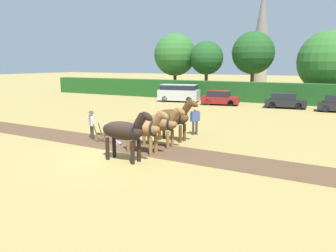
{
  "coord_description": "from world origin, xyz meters",
  "views": [
    {
      "loc": [
        9.28,
        -11.7,
        4.34
      ],
      "look_at": [
        1.24,
        3.31,
        1.1
      ],
      "focal_mm": 35.0,
      "sensor_mm": 36.0,
      "label": 1
    }
  ],
  "objects_px": {
    "parked_car_left": "(220,98)",
    "tree_left": "(207,58)",
    "tree_center": "(329,62)",
    "draft_horse_lead_left": "(125,131)",
    "tree_far_left": "(175,55)",
    "parked_car_center_left": "(285,101)",
    "draft_horse_trail_left": "(160,123)",
    "farmer_beside_team": "(195,119)",
    "draft_horse_lead_right": "(144,128)",
    "farmer_at_plow": "(92,123)",
    "church_spire": "(262,35)",
    "plow": "(110,137)",
    "tree_center_left": "(253,53)",
    "draft_horse_trail_right": "(174,117)",
    "parked_van": "(179,93)"
  },
  "relations": [
    {
      "from": "parked_car_left",
      "to": "farmer_beside_team",
      "type": "bearing_deg",
      "value": -85.94
    },
    {
      "from": "farmer_beside_team",
      "to": "parked_car_center_left",
      "type": "distance_m",
      "value": 16.06
    },
    {
      "from": "draft_horse_lead_right",
      "to": "farmer_beside_team",
      "type": "height_order",
      "value": "draft_horse_lead_right"
    },
    {
      "from": "farmer_at_plow",
      "to": "parked_car_center_left",
      "type": "bearing_deg",
      "value": 11.48
    },
    {
      "from": "tree_far_left",
      "to": "tree_center_left",
      "type": "bearing_deg",
      "value": 4.69
    },
    {
      "from": "tree_left",
      "to": "draft_horse_trail_right",
      "type": "height_order",
      "value": "tree_left"
    },
    {
      "from": "tree_center_left",
      "to": "tree_center",
      "type": "distance_m",
      "value": 8.81
    },
    {
      "from": "parked_car_left",
      "to": "tree_left",
      "type": "bearing_deg",
      "value": 111.25
    },
    {
      "from": "draft_horse_trail_left",
      "to": "parked_car_left",
      "type": "distance_m",
      "value": 19.07
    },
    {
      "from": "tree_far_left",
      "to": "draft_horse_trail_right",
      "type": "distance_m",
      "value": 28.71
    },
    {
      "from": "draft_horse_lead_right",
      "to": "plow",
      "type": "xyz_separation_m",
      "value": [
        -2.73,
        0.84,
        -0.94
      ]
    },
    {
      "from": "tree_left",
      "to": "parked_car_left",
      "type": "height_order",
      "value": "tree_left"
    },
    {
      "from": "tree_left",
      "to": "parked_car_center_left",
      "type": "height_order",
      "value": "tree_left"
    },
    {
      "from": "tree_far_left",
      "to": "farmer_beside_team",
      "type": "xyz_separation_m",
      "value": [
        13.24,
        -23.29,
        -4.58
      ]
    },
    {
      "from": "tree_far_left",
      "to": "draft_horse_trail_left",
      "type": "relative_size",
      "value": 2.94
    },
    {
      "from": "tree_left",
      "to": "draft_horse_trail_left",
      "type": "bearing_deg",
      "value": -73.34
    },
    {
      "from": "draft_horse_lead_right",
      "to": "draft_horse_trail_right",
      "type": "relative_size",
      "value": 0.96
    },
    {
      "from": "tree_center",
      "to": "draft_horse_lead_left",
      "type": "relative_size",
      "value": 2.86
    },
    {
      "from": "tree_far_left",
      "to": "parked_van",
      "type": "relative_size",
      "value": 1.72
    },
    {
      "from": "tree_left",
      "to": "farmer_beside_team",
      "type": "height_order",
      "value": "tree_left"
    },
    {
      "from": "tree_left",
      "to": "parked_car_center_left",
      "type": "xyz_separation_m",
      "value": [
        11.38,
        -7.38,
        -4.38
      ]
    },
    {
      "from": "tree_far_left",
      "to": "draft_horse_trail_left",
      "type": "bearing_deg",
      "value": -64.59
    },
    {
      "from": "tree_far_left",
      "to": "parked_car_left",
      "type": "distance_m",
      "value": 13.39
    },
    {
      "from": "draft_horse_lead_right",
      "to": "farmer_at_plow",
      "type": "bearing_deg",
      "value": 166.62
    },
    {
      "from": "church_spire",
      "to": "draft_horse_trail_right",
      "type": "distance_m",
      "value": 48.1
    },
    {
      "from": "draft_horse_trail_left",
      "to": "parked_van",
      "type": "bearing_deg",
      "value": 115.08
    },
    {
      "from": "tree_center_left",
      "to": "farmer_at_plow",
      "type": "relative_size",
      "value": 5.02
    },
    {
      "from": "parked_van",
      "to": "plow",
      "type": "bearing_deg",
      "value": -85.07
    },
    {
      "from": "church_spire",
      "to": "plow",
      "type": "height_order",
      "value": "church_spire"
    },
    {
      "from": "tree_center",
      "to": "draft_horse_lead_right",
      "type": "bearing_deg",
      "value": -102.94
    },
    {
      "from": "tree_center",
      "to": "parked_car_center_left",
      "type": "relative_size",
      "value": 2.0
    },
    {
      "from": "tree_left",
      "to": "draft_horse_trail_right",
      "type": "distance_m",
      "value": 26.74
    },
    {
      "from": "draft_horse_lead_right",
      "to": "parked_van",
      "type": "height_order",
      "value": "draft_horse_lead_right"
    },
    {
      "from": "parked_van",
      "to": "parked_car_center_left",
      "type": "xyz_separation_m",
      "value": [
        11.85,
        -0.07,
        -0.31
      ]
    },
    {
      "from": "tree_center_left",
      "to": "draft_horse_lead_right",
      "type": "xyz_separation_m",
      "value": [
        2.05,
        -29.26,
        -4.43
      ]
    },
    {
      "from": "church_spire",
      "to": "tree_far_left",
      "type": "bearing_deg",
      "value": -107.72
    },
    {
      "from": "farmer_at_plow",
      "to": "parked_car_left",
      "type": "xyz_separation_m",
      "value": [
        1.1,
        19.17,
        -0.23
      ]
    },
    {
      "from": "draft_horse_trail_left",
      "to": "draft_horse_lead_right",
      "type": "bearing_deg",
      "value": -90.03
    },
    {
      "from": "parked_van",
      "to": "parked_car_left",
      "type": "distance_m",
      "value": 5.28
    },
    {
      "from": "tree_far_left",
      "to": "farmer_beside_team",
      "type": "relative_size",
      "value": 4.97
    },
    {
      "from": "tree_center",
      "to": "church_spire",
      "type": "relative_size",
      "value": 0.44
    },
    {
      "from": "draft_horse_lead_left",
      "to": "parked_car_center_left",
      "type": "relative_size",
      "value": 0.7
    },
    {
      "from": "tree_center_left",
      "to": "parked_car_center_left",
      "type": "bearing_deg",
      "value": -56.85
    },
    {
      "from": "tree_left",
      "to": "farmer_at_plow",
      "type": "relative_size",
      "value": 4.39
    },
    {
      "from": "tree_center",
      "to": "plow",
      "type": "distance_m",
      "value": 30.09
    },
    {
      "from": "church_spire",
      "to": "draft_horse_lead_left",
      "type": "height_order",
      "value": "church_spire"
    },
    {
      "from": "farmer_beside_team",
      "to": "parked_car_center_left",
      "type": "relative_size",
      "value": 0.42
    },
    {
      "from": "farmer_at_plow",
      "to": "parked_car_center_left",
      "type": "xyz_separation_m",
      "value": [
        7.71,
        19.75,
        -0.26
      ]
    },
    {
      "from": "tree_far_left",
      "to": "parked_car_center_left",
      "type": "xyz_separation_m",
      "value": [
        16.14,
        -7.5,
        -4.87
      ]
    },
    {
      "from": "tree_far_left",
      "to": "draft_horse_trail_left",
      "type": "distance_m",
      "value": 30.05
    }
  ]
}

